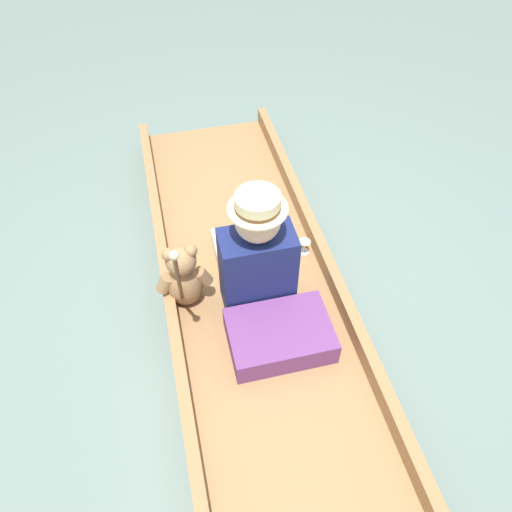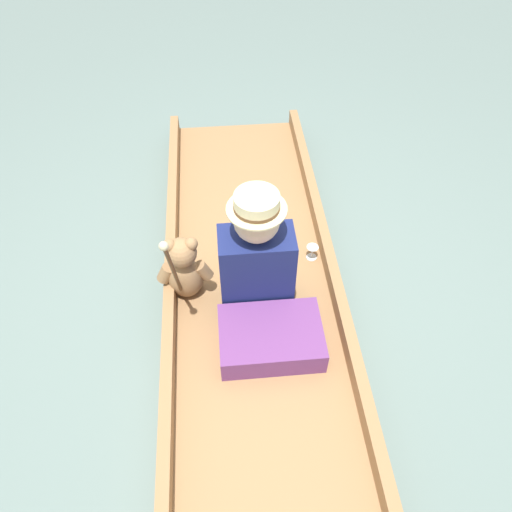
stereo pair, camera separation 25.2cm
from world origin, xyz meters
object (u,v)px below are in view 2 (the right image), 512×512
wine_glass (312,250)px  seated_person (256,256)px  teddy_bear (184,269)px  walking_cane (173,270)px

wine_glass → seated_person: bearing=-148.3°
teddy_bear → walking_cane: (-0.03, -0.21, 0.25)m
teddy_bear → walking_cane: size_ratio=0.58×
seated_person → wine_glass: seated_person is taller
wine_glass → walking_cane: (-0.79, -0.42, 0.39)m
seated_person → wine_glass: 0.50m
seated_person → wine_glass: bearing=23.3°
seated_person → wine_glass: (0.37, 0.23, -0.24)m
walking_cane → teddy_bear: bearing=82.4°
teddy_bear → wine_glass: size_ratio=4.73×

